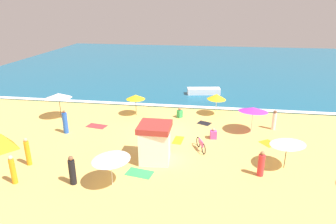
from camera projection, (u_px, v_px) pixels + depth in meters
The scene contains 26 objects.
ground_plane at pixel (163, 133), 23.71m from camera, with size 60.00×60.00×0.00m, color #EDBC60.
ocean_water at pixel (191, 64), 49.68m from camera, with size 60.00×44.00×0.10m, color #196084.
wave_breaker_foam at pixel (173, 106), 29.52m from camera, with size 57.00×0.70×0.01m, color white.
lifeguard_cabana at pixel (155, 142), 19.16m from camera, with size 2.01×2.05×2.51m.
beach_umbrella_0 at pixel (253, 109), 23.14m from camera, with size 2.54×2.56×2.18m.
beach_umbrella_1 at pixel (288, 142), 18.09m from camera, with size 2.81×2.80×2.03m.
beach_umbrella_3 at pixel (217, 97), 26.81m from camera, with size 2.26×2.25×2.01m.
beach_umbrella_4 at pixel (111, 156), 16.25m from camera, with size 2.61×2.59×2.11m.
beach_umbrella_5 at pixel (59, 96), 25.96m from camera, with size 2.62×2.64×2.38m.
beach_umbrella_7 at pixel (136, 97), 26.80m from camera, with size 1.73×1.74×1.93m.
beach_tent at pixel (2, 141), 20.87m from camera, with size 1.93×1.98×1.17m.
parked_bicycle at pixel (201, 145), 20.82m from camera, with size 0.75×1.71×0.76m.
beachgoer_0 at pixel (65, 123), 23.35m from camera, with size 0.54×0.54×1.88m.
beachgoer_2 at pixel (261, 164), 17.59m from camera, with size 0.53×0.53×1.60m.
beachgoer_3 at pixel (28, 152), 18.74m from camera, with size 0.42×0.42×1.84m.
beachgoer_4 at pixel (274, 120), 24.07m from camera, with size 0.47×0.47×1.63m.
beachgoer_5 at pixel (213, 134), 22.58m from camera, with size 0.54×0.54×0.84m.
beachgoer_6 at pixel (13, 170), 16.80m from camera, with size 0.42×0.42×1.75m.
beachgoer_7 at pixel (72, 171), 16.74m from camera, with size 0.40×0.40×1.76m.
beachgoer_8 at pixel (180, 113), 26.69m from camera, with size 0.56×0.56×0.91m.
beach_towel_0 at pixel (140, 173), 18.06m from camera, with size 1.75×1.25×0.01m.
beach_towel_1 at pixel (268, 143), 21.87m from camera, with size 1.42×1.46×0.01m.
beach_towel_2 at pixel (204, 123), 25.51m from camera, with size 1.33×1.21×0.01m.
beach_towel_3 at pixel (97, 126), 24.92m from camera, with size 1.77×1.21×0.01m.
beach_towel_4 at pixel (178, 140), 22.38m from camera, with size 0.81×1.46×0.01m.
small_boat_0 at pixel (204, 91), 33.18m from camera, with size 3.71×1.64×0.68m.
Camera 1 is at (3.70, -21.39, 9.67)m, focal length 32.14 mm.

